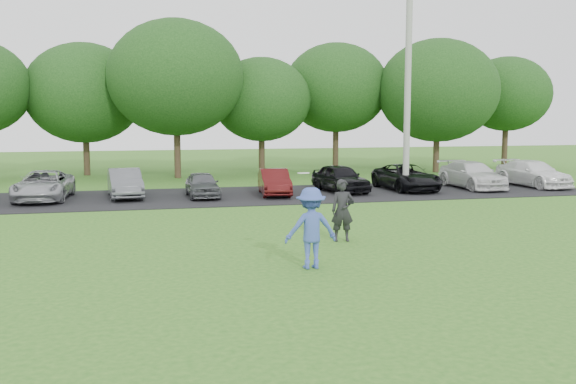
# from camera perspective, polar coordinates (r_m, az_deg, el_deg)

# --- Properties ---
(ground) EXTENTS (100.00, 100.00, 0.00)m
(ground) POSITION_cam_1_polar(r_m,az_deg,el_deg) (15.16, 3.05, -6.45)
(ground) COLOR #2B651C
(ground) RESTS_ON ground
(parking_lot) EXTENTS (32.00, 6.50, 0.03)m
(parking_lot) POSITION_cam_1_polar(r_m,az_deg,el_deg) (27.69, -4.51, -0.33)
(parking_lot) COLOR black
(parking_lot) RESTS_ON ground
(utility_pole) EXTENTS (0.28, 0.28, 9.61)m
(utility_pole) POSITION_cam_1_polar(r_m,az_deg,el_deg) (28.89, 10.60, 9.40)
(utility_pole) COLOR #A3A49F
(utility_pole) RESTS_ON ground
(frisbee_player) EXTENTS (1.20, 0.69, 2.21)m
(frisbee_player) POSITION_cam_1_polar(r_m,az_deg,el_deg) (14.62, 2.04, -3.21)
(frisbee_player) COLOR #3E56AE
(frisbee_player) RESTS_ON ground
(camera_bystander) EXTENTS (0.68, 0.50, 1.72)m
(camera_bystander) POSITION_cam_1_polar(r_m,az_deg,el_deg) (17.77, 4.87, -1.64)
(camera_bystander) COLOR black
(camera_bystander) RESTS_ON ground
(parked_cars) EXTENTS (30.84, 4.60, 1.26)m
(parked_cars) POSITION_cam_1_polar(r_m,az_deg,el_deg) (27.92, -2.36, 1.03)
(parked_cars) COLOR silver
(parked_cars) RESTS_ON parking_lot
(tree_row) EXTENTS (42.39, 9.85, 8.64)m
(tree_row) POSITION_cam_1_polar(r_m,az_deg,el_deg) (37.37, -4.58, 9.07)
(tree_row) COLOR #38281C
(tree_row) RESTS_ON ground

